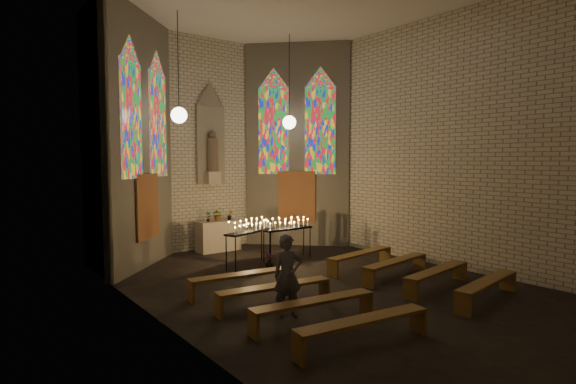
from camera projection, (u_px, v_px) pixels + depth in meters
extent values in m
plane|color=black|center=(332.00, 288.00, 10.43)|extent=(12.00, 12.00, 0.00)
cube|color=beige|center=(209.00, 144.00, 14.94)|extent=(8.00, 0.02, 7.00)
cube|color=beige|center=(164.00, 130.00, 7.76)|extent=(0.02, 12.00, 7.00)
cube|color=beige|center=(437.00, 141.00, 12.61)|extent=(0.02, 12.00, 7.00)
cube|color=beige|center=(140.00, 141.00, 12.28)|extent=(2.72, 2.72, 7.00)
cube|color=beige|center=(297.00, 145.00, 15.62)|extent=(2.72, 2.72, 7.00)
cube|color=#4C3F8C|center=(131.00, 120.00, 11.43)|extent=(0.78, 0.78, 3.00)
cube|color=#4C3F8C|center=(158.00, 125.00, 13.03)|extent=(0.78, 0.78, 3.00)
cube|color=#4C3F8C|center=(274.00, 131.00, 15.53)|extent=(0.78, 0.78, 3.00)
cube|color=#4C3F8C|center=(320.00, 130.00, 15.32)|extent=(0.78, 0.78, 3.00)
cube|color=brown|center=(148.00, 206.00, 12.39)|extent=(0.95, 0.95, 1.80)
cube|color=brown|center=(297.00, 197.00, 15.57)|extent=(0.95, 0.95, 1.80)
cube|color=gray|center=(211.00, 144.00, 14.88)|extent=(1.00, 0.12, 2.60)
cone|color=gray|center=(210.00, 94.00, 14.76)|extent=(1.00, 1.00, 0.80)
cube|color=#B8AA96|center=(213.00, 178.00, 14.84)|extent=(0.45, 0.30, 0.40)
cylinder|color=brown|center=(213.00, 155.00, 14.79)|extent=(0.36, 0.36, 1.10)
sphere|color=brown|center=(212.00, 135.00, 14.75)|extent=(0.26, 0.26, 0.26)
sphere|color=white|center=(179.00, 115.00, 12.24)|extent=(0.44, 0.44, 0.44)
cylinder|color=black|center=(178.00, 63.00, 12.14)|extent=(0.02, 0.02, 2.80)
sphere|color=white|center=(289.00, 122.00, 14.54)|extent=(0.44, 0.44, 0.44)
cylinder|color=black|center=(289.00, 79.00, 14.44)|extent=(0.02, 0.02, 2.80)
cube|color=#B8AA96|center=(218.00, 236.00, 14.72)|extent=(1.40, 0.60, 1.00)
imported|color=#4C723F|center=(208.00, 216.00, 14.37)|extent=(0.21, 0.17, 0.35)
imported|color=#4C723F|center=(218.00, 214.00, 14.62)|extent=(0.46, 0.42, 0.43)
imported|color=#4C723F|center=(230.00, 215.00, 14.83)|extent=(0.21, 0.18, 0.34)
imported|color=#4C723F|center=(269.00, 262.00, 12.17)|extent=(0.31, 0.31, 0.44)
cube|color=black|center=(249.00, 232.00, 12.52)|extent=(1.75, 0.97, 0.05)
cylinder|color=black|center=(236.00, 255.00, 11.79)|extent=(0.03, 0.03, 0.96)
cylinder|color=black|center=(270.00, 245.00, 13.14)|extent=(0.03, 0.03, 0.96)
cylinder|color=black|center=(226.00, 254.00, 11.96)|extent=(0.03, 0.03, 0.96)
cylinder|color=black|center=(262.00, 244.00, 13.31)|extent=(0.03, 0.03, 0.96)
cube|color=black|center=(288.00, 229.00, 13.39)|extent=(1.63, 0.40, 0.05)
cylinder|color=black|center=(270.00, 248.00, 12.84)|extent=(0.03, 0.03, 0.91)
cylinder|color=black|center=(310.00, 242.00, 13.77)|extent=(0.03, 0.03, 0.91)
cylinder|color=black|center=(264.00, 247.00, 13.08)|extent=(0.03, 0.03, 0.91)
cylinder|color=black|center=(304.00, 241.00, 14.01)|extent=(0.03, 0.03, 0.91)
cube|color=brown|center=(243.00, 274.00, 9.95)|extent=(2.48, 0.67, 0.06)
cube|color=brown|center=(191.00, 292.00, 9.37)|extent=(0.10, 0.35, 0.44)
cube|color=brown|center=(290.00, 277.00, 10.56)|extent=(0.10, 0.35, 0.44)
cube|color=brown|center=(361.00, 253.00, 12.22)|extent=(2.48, 0.67, 0.06)
cube|color=brown|center=(333.00, 269.00, 11.39)|extent=(0.10, 0.35, 0.44)
cube|color=brown|center=(385.00, 255.00, 13.08)|extent=(0.10, 0.35, 0.44)
cube|color=brown|center=(275.00, 286.00, 9.00)|extent=(2.48, 0.67, 0.06)
cube|color=brown|center=(219.00, 307.00, 8.42)|extent=(0.10, 0.35, 0.44)
cube|color=brown|center=(324.00, 289.00, 9.61)|extent=(0.10, 0.35, 0.44)
cube|color=brown|center=(396.00, 261.00, 11.27)|extent=(2.48, 0.67, 0.06)
cube|color=brown|center=(368.00, 279.00, 10.44)|extent=(0.10, 0.35, 0.44)
cube|color=brown|center=(419.00, 262.00, 12.13)|extent=(0.10, 0.35, 0.44)
cube|color=brown|center=(314.00, 301.00, 8.05)|extent=(2.48, 0.67, 0.06)
cube|color=brown|center=(253.00, 325.00, 7.47)|extent=(0.10, 0.35, 0.44)
cube|color=brown|center=(366.00, 303.00, 8.66)|extent=(0.10, 0.35, 0.44)
cube|color=brown|center=(437.00, 270.00, 10.32)|extent=(2.48, 0.67, 0.06)
cube|color=brown|center=(411.00, 290.00, 9.49)|extent=(0.10, 0.35, 0.44)
cube|color=brown|center=(460.00, 271.00, 11.18)|extent=(0.10, 0.35, 0.44)
cube|color=brown|center=(363.00, 320.00, 7.10)|extent=(2.48, 0.67, 0.06)
cube|color=brown|center=(299.00, 349.00, 6.52)|extent=(0.10, 0.35, 0.44)
cube|color=brown|center=(418.00, 320.00, 7.71)|extent=(0.10, 0.35, 0.44)
cube|color=brown|center=(487.00, 281.00, 9.37)|extent=(2.48, 0.67, 0.06)
cube|color=brown|center=(462.00, 305.00, 8.54)|extent=(0.10, 0.35, 0.44)
cube|color=brown|center=(508.00, 281.00, 10.23)|extent=(0.10, 0.35, 0.44)
imported|color=#50505B|center=(288.00, 275.00, 8.55)|extent=(0.66, 0.54, 1.56)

